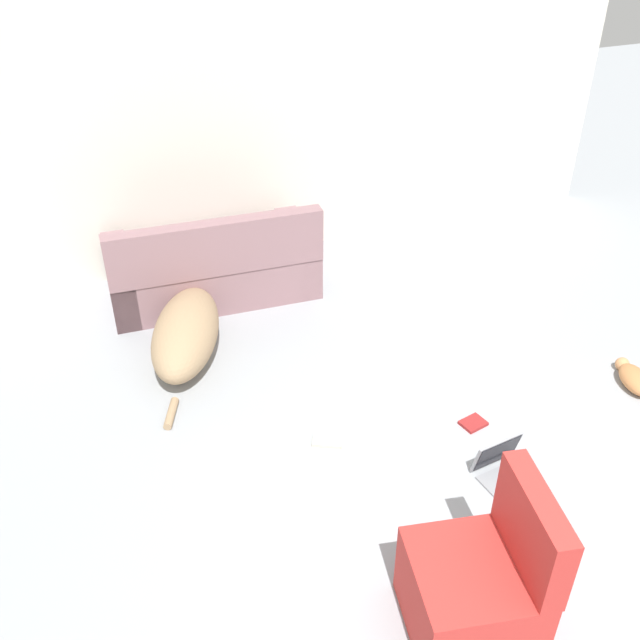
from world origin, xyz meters
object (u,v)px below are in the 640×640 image
couch (213,268)px  cat (634,378)px  side_chair (479,587)px  book_cream (327,441)px  book_red (473,423)px  laptop_open (502,464)px  dog (188,329)px

couch → cat: couch is taller
couch → side_chair: size_ratio=2.00×
couch → book_cream: size_ratio=7.90×
couch → book_red: couch is taller
laptop_open → couch: bearing=105.7°
book_red → book_cream: size_ratio=0.84×
dog → book_cream: bearing=-133.1°
book_cream → side_chair: size_ratio=0.25×
cat → dog: bearing=77.1°
book_cream → book_red: bearing=-11.7°
dog → laptop_open: bearing=-120.3°
cat → couch: bearing=63.1°
cat → book_red: 1.32m
cat → book_red: cat is taller
couch → book_red: (1.22, -2.30, -0.26)m
couch → book_red: 2.62m
side_chair → dog: bearing=-152.7°
couch → laptop_open: couch is taller
dog → cat: 3.36m
dog → side_chair: 2.98m
book_red → dog: bearing=136.0°
side_chair → cat: bearing=131.7°
book_cream → side_chair: side_chair is taller
book_red → side_chair: bearing=-121.8°
laptop_open → side_chair: (-0.72, -0.85, 0.23)m
book_red → side_chair: (-0.81, -1.30, 0.29)m
laptop_open → book_cream: size_ratio=1.64×
laptop_open → book_cream: bearing=137.5°
couch → cat: (2.54, -2.36, -0.20)m
book_red → side_chair: side_chair is taller
cat → side_chair: side_chair is taller
dog → book_cream: (0.62, -1.36, -0.19)m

